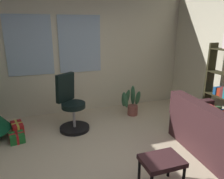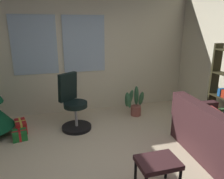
{
  "view_description": "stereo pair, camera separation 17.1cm",
  "coord_description": "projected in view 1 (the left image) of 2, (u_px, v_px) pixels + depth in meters",
  "views": [
    {
      "loc": [
        -0.77,
        -2.23,
        1.93
      ],
      "look_at": [
        0.27,
        0.78,
        0.98
      ],
      "focal_mm": 34.91,
      "sensor_mm": 36.0,
      "label": 1
    },
    {
      "loc": [
        -0.6,
        -2.28,
        1.93
      ],
      "look_at": [
        0.27,
        0.78,
        0.98
      ],
      "focal_mm": 34.91,
      "sensor_mm": 36.0,
      "label": 2
    }
  ],
  "objects": [
    {
      "name": "bookshelf",
      "position": [
        221.0,
        94.0,
        3.97
      ],
      "size": [
        0.18,
        0.64,
        1.61
      ],
      "color": "#2C2816",
      "rests_on": "ground_plane"
    },
    {
      "name": "gift_box_red",
      "position": [
        17.0,
        129.0,
        3.96
      ],
      "size": [
        0.25,
        0.37,
        0.22
      ],
      "color": "red",
      "rests_on": "ground_plane"
    },
    {
      "name": "gift_box_green",
      "position": [
        17.0,
        138.0,
        3.71
      ],
      "size": [
        0.27,
        0.27,
        0.17
      ],
      "color": "#1E722D",
      "rests_on": "ground_plane"
    },
    {
      "name": "footstool",
      "position": [
        162.0,
        163.0,
        2.58
      ],
      "size": [
        0.49,
        0.37,
        0.41
      ],
      "color": "#3E2224",
      "rests_on": "ground_plane"
    },
    {
      "name": "office_chair",
      "position": [
        71.0,
        108.0,
        4.07
      ],
      "size": [
        0.59,
        0.6,
        1.07
      ],
      "color": "black",
      "rests_on": "ground_plane"
    },
    {
      "name": "potted_plant",
      "position": [
        131.0,
        102.0,
        4.78
      ],
      "size": [
        0.44,
        0.34,
        0.64
      ],
      "color": "#955147",
      "rests_on": "ground_plane"
    },
    {
      "name": "wall_back_with_windows",
      "position": [
        73.0,
        50.0,
        4.72
      ],
      "size": [
        5.11,
        0.12,
        2.76
      ],
      "color": "beige",
      "rests_on": "ground_plane"
    }
  ]
}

